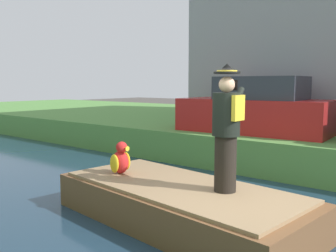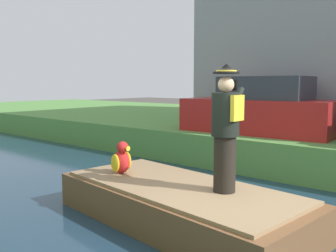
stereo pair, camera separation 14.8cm
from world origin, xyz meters
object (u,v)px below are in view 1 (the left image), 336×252
(boat, at_px, (179,203))
(person_pirate, at_px, (227,128))
(parked_car_red, at_px, (255,109))
(parrot_plush, at_px, (121,160))

(boat, relative_size, person_pirate, 2.36)
(person_pirate, bearing_deg, parked_car_red, 10.42)
(parrot_plush, bearing_deg, boat, -86.18)
(person_pirate, xyz_separation_m, parrot_plush, (-0.22, 1.97, -0.68))
(boat, relative_size, parrot_plush, 7.67)
(person_pirate, bearing_deg, boat, 89.77)
(boat, relative_size, parked_car_red, 1.07)
(boat, bearing_deg, person_pirate, -79.48)
(boat, height_order, parked_car_red, parked_car_red)
(boat, distance_m, parked_car_red, 5.00)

